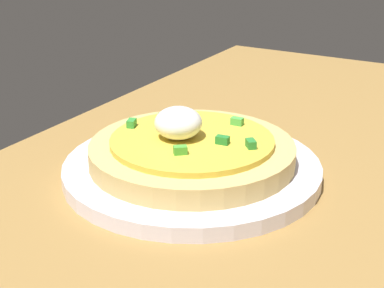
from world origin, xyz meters
The scene contains 3 objects.
dining_table centered at (0.00, 0.00, 1.47)cm, with size 125.08×64.67×2.94cm, color olive.
plate centered at (-5.64, -9.96, 3.70)cm, with size 26.41×26.41×1.52cm, color white.
pizza centered at (-5.61, -10.04, 5.90)cm, with size 20.99×20.99×5.88cm.
Camera 1 is at (41.12, 16.88, 28.73)cm, focal length 53.88 mm.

